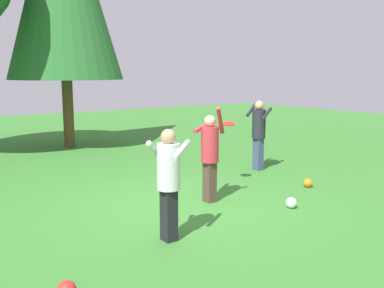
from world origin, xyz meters
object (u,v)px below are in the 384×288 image
at_px(person_thrower, 210,151).
at_px(person_catcher, 259,129).
at_px(ball_orange, 308,183).
at_px(person_bystander, 169,175).
at_px(frisbee, 228,124).
at_px(ball_white, 291,203).

relative_size(person_thrower, person_catcher, 1.05).
bearing_deg(ball_orange, person_bystander, -168.49).
height_order(person_thrower, frisbee, person_thrower).
distance_m(person_bystander, ball_orange, 4.30).
bearing_deg(person_bystander, ball_white, -34.78).
height_order(person_catcher, ball_white, person_catcher).
bearing_deg(person_thrower, frisbee, 0.00).
height_order(person_bystander, ball_orange, person_bystander).
relative_size(person_bystander, frisbee, 4.41).
xyz_separation_m(ball_orange, ball_white, (-1.44, -0.81, 0.00)).
bearing_deg(person_bystander, ball_orange, -23.82).
distance_m(person_thrower, frisbee, 1.37).
bearing_deg(person_catcher, ball_white, 32.36).
bearing_deg(person_thrower, ball_orange, -43.94).
bearing_deg(person_catcher, ball_orange, 55.68).
bearing_deg(person_catcher, person_bystander, 6.93).
height_order(person_thrower, ball_orange, person_thrower).
bearing_deg(person_bystander, person_thrower, 0.36).
distance_m(person_thrower, ball_orange, 2.60).
relative_size(person_catcher, ball_orange, 9.12).
height_order(frisbee, ball_white, frisbee).
relative_size(person_bystander, ball_orange, 8.62).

